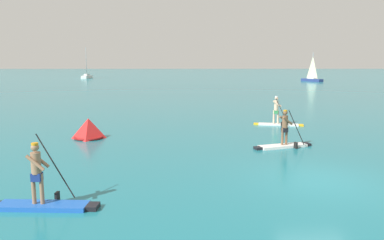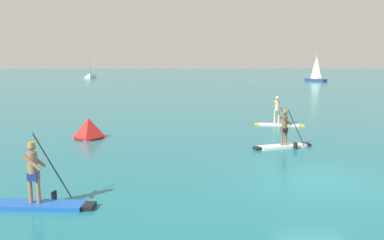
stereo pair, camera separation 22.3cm
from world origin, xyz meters
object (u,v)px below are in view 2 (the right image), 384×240
object	(u,v)px
paddleboarder_near_left	(38,194)
sailboat_right_horizon	(316,78)
paddleboarder_far_right	(279,118)
race_marker_buoy	(89,129)
paddleboarder_mid_center	(284,139)
sailboat_left_horizon	(91,74)

from	to	relation	value
paddleboarder_near_left	sailboat_right_horizon	world-z (taller)	sailboat_right_horizon
paddleboarder_far_right	race_marker_buoy	bearing A→B (deg)	-147.86
race_marker_buoy	paddleboarder_far_right	bearing A→B (deg)	19.02
paddleboarder_far_right	sailboat_right_horizon	bearing A→B (deg)	81.68
paddleboarder_near_left	paddleboarder_far_right	world-z (taller)	paddleboarder_near_left
race_marker_buoy	sailboat_right_horizon	xyz separation A→B (m)	(31.91, 57.34, 0.36)
paddleboarder_mid_center	paddleboarder_near_left	bearing A→B (deg)	-158.16
paddleboarder_far_right	sailboat_left_horizon	world-z (taller)	sailboat_left_horizon
paddleboarder_near_left	sailboat_left_horizon	bearing A→B (deg)	107.07
paddleboarder_mid_center	sailboat_left_horizon	xyz separation A→B (m)	(-28.36, 76.41, 0.65)
paddleboarder_far_right	sailboat_right_horizon	world-z (taller)	sailboat_right_horizon
paddleboarder_far_right	race_marker_buoy	world-z (taller)	paddleboarder_far_right
paddleboarder_near_left	sailboat_right_horizon	bearing A→B (deg)	68.88
paddleboarder_far_right	sailboat_left_horizon	distance (m)	76.32
paddleboarder_far_right	race_marker_buoy	size ratio (longest dim) A/B	2.00
sailboat_left_horizon	sailboat_right_horizon	world-z (taller)	sailboat_left_horizon
paddleboarder_near_left	sailboat_right_horizon	size ratio (longest dim) A/B	0.51
paddleboarder_near_left	paddleboarder_far_right	distance (m)	16.38
sailboat_left_horizon	paddleboarder_far_right	bearing A→B (deg)	-152.41
paddleboarder_near_left	paddleboarder_far_right	xyz separation A→B (m)	(9.82, 13.11, 0.08)
paddleboarder_near_left	paddleboarder_mid_center	world-z (taller)	paddleboarder_near_left
paddleboarder_mid_center	sailboat_left_horizon	world-z (taller)	sailboat_left_horizon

